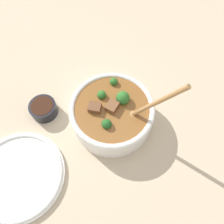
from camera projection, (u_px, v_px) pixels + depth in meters
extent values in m
plane|color=#C6B293|center=(112.00, 120.00, 0.70)|extent=(4.00, 4.00, 0.00)
cylinder|color=white|center=(112.00, 114.00, 0.67)|extent=(0.25, 0.25, 0.08)
torus|color=white|center=(112.00, 108.00, 0.63)|extent=(0.25, 0.25, 0.02)
cylinder|color=brown|center=(112.00, 112.00, 0.65)|extent=(0.23, 0.23, 0.06)
sphere|color=#2D6B28|center=(102.00, 95.00, 0.64)|extent=(0.03, 0.03, 0.03)
cylinder|color=#6B9956|center=(102.00, 98.00, 0.66)|extent=(0.01, 0.01, 0.01)
sphere|color=#235B23|center=(107.00, 124.00, 0.60)|extent=(0.03, 0.03, 0.03)
cylinder|color=#6B9956|center=(107.00, 127.00, 0.62)|extent=(0.01, 0.01, 0.01)
sphere|color=#2D6B28|center=(114.00, 82.00, 0.66)|extent=(0.02, 0.02, 0.02)
cylinder|color=#6B9956|center=(114.00, 85.00, 0.68)|extent=(0.01, 0.01, 0.01)
sphere|color=#2D6B28|center=(123.00, 98.00, 0.63)|extent=(0.04, 0.04, 0.04)
cylinder|color=#6B9956|center=(122.00, 103.00, 0.66)|extent=(0.01, 0.01, 0.02)
cube|color=brown|center=(111.00, 108.00, 0.62)|extent=(0.04, 0.04, 0.03)
cube|color=brown|center=(95.00, 108.00, 0.62)|extent=(0.03, 0.04, 0.03)
ellipsoid|color=#A87A47|center=(133.00, 114.00, 0.62)|extent=(0.04, 0.03, 0.01)
cylinder|color=#A87A47|center=(156.00, 103.00, 0.53)|extent=(0.03, 0.11, 0.19)
cylinder|color=black|center=(43.00, 110.00, 0.70)|extent=(0.09, 0.09, 0.04)
cylinder|color=#381E14|center=(42.00, 108.00, 0.68)|extent=(0.07, 0.07, 0.01)
cylinder|color=white|center=(19.00, 176.00, 0.62)|extent=(0.26, 0.26, 0.01)
torus|color=white|center=(18.00, 175.00, 0.61)|extent=(0.25, 0.25, 0.01)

